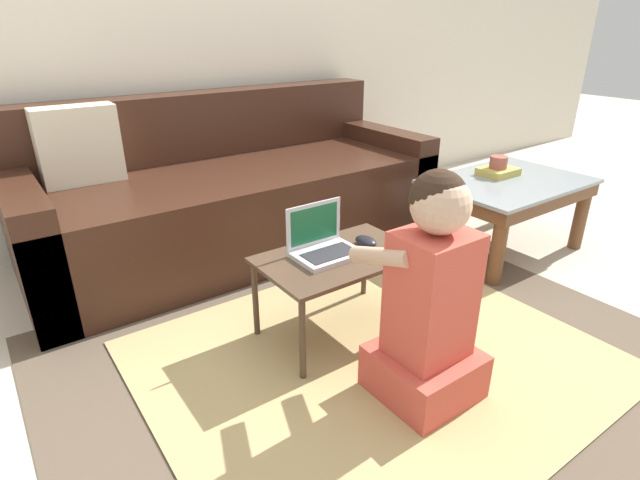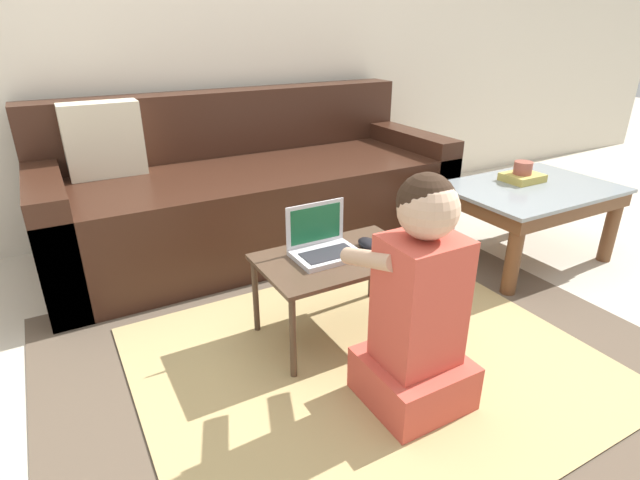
{
  "view_description": "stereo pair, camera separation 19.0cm",
  "coord_description": "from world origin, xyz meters",
  "px_view_note": "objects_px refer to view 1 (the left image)",
  "views": [
    {
      "loc": [
        -0.96,
        -1.33,
        1.18
      ],
      "look_at": [
        0.05,
        0.09,
        0.41
      ],
      "focal_mm": 28.0,
      "sensor_mm": 36.0,
      "label": 1
    },
    {
      "loc": [
        -0.8,
        -1.43,
        1.18
      ],
      "look_at": [
        0.05,
        0.09,
        0.41
      ],
      "focal_mm": 28.0,
      "sensor_mm": 36.0,
      "label": 2
    }
  ],
  "objects_px": {
    "laptop_desk": "(338,264)",
    "computer_mouse": "(366,241)",
    "couch": "(232,196)",
    "cup_on_table": "(498,166)",
    "person_seated": "(429,302)",
    "laptop": "(324,247)",
    "coffee_table": "(506,192)",
    "book_on_table": "(498,172)"
  },
  "relations": [
    {
      "from": "laptop_desk",
      "to": "computer_mouse",
      "type": "xyz_separation_m",
      "value": [
        0.14,
        0.01,
        0.06
      ]
    },
    {
      "from": "couch",
      "to": "cup_on_table",
      "type": "bearing_deg",
      "value": -34.67
    },
    {
      "from": "couch",
      "to": "person_seated",
      "type": "bearing_deg",
      "value": -91.6
    },
    {
      "from": "laptop",
      "to": "coffee_table",
      "type": "bearing_deg",
      "value": 3.95
    },
    {
      "from": "couch",
      "to": "cup_on_table",
      "type": "xyz_separation_m",
      "value": [
        1.19,
        -0.83,
        0.16
      ]
    },
    {
      "from": "couch",
      "to": "laptop_desk",
      "type": "bearing_deg",
      "value": -93.09
    },
    {
      "from": "book_on_table",
      "to": "couch",
      "type": "bearing_deg",
      "value": 145.54
    },
    {
      "from": "laptop_desk",
      "to": "cup_on_table",
      "type": "relative_size",
      "value": 5.79
    },
    {
      "from": "computer_mouse",
      "to": "coffee_table",
      "type": "bearing_deg",
      "value": 6.17
    },
    {
      "from": "computer_mouse",
      "to": "person_seated",
      "type": "relative_size",
      "value": 0.13
    },
    {
      "from": "computer_mouse",
      "to": "cup_on_table",
      "type": "distance_m",
      "value": 1.13
    },
    {
      "from": "laptop_desk",
      "to": "cup_on_table",
      "type": "height_order",
      "value": "cup_on_table"
    },
    {
      "from": "laptop",
      "to": "computer_mouse",
      "type": "distance_m",
      "value": 0.19
    },
    {
      "from": "person_seated",
      "to": "book_on_table",
      "type": "xyz_separation_m",
      "value": [
        1.24,
        0.67,
        0.07
      ]
    },
    {
      "from": "couch",
      "to": "computer_mouse",
      "type": "height_order",
      "value": "couch"
    },
    {
      "from": "coffee_table",
      "to": "laptop",
      "type": "height_order",
      "value": "laptop"
    },
    {
      "from": "laptop_desk",
      "to": "person_seated",
      "type": "height_order",
      "value": "person_seated"
    },
    {
      "from": "coffee_table",
      "to": "laptop_desk",
      "type": "bearing_deg",
      "value": -174.24
    },
    {
      "from": "couch",
      "to": "coffee_table",
      "type": "height_order",
      "value": "couch"
    },
    {
      "from": "coffee_table",
      "to": "person_seated",
      "type": "xyz_separation_m",
      "value": [
        -1.22,
        -0.58,
        0.02
      ]
    },
    {
      "from": "cup_on_table",
      "to": "book_on_table",
      "type": "relative_size",
      "value": 0.54
    },
    {
      "from": "computer_mouse",
      "to": "cup_on_table",
      "type": "relative_size",
      "value": 0.99
    },
    {
      "from": "laptop",
      "to": "computer_mouse",
      "type": "xyz_separation_m",
      "value": [
        0.19,
        -0.03,
        -0.02
      ]
    },
    {
      "from": "coffee_table",
      "to": "cup_on_table",
      "type": "bearing_deg",
      "value": 79.35
    },
    {
      "from": "computer_mouse",
      "to": "couch",
      "type": "bearing_deg",
      "value": 94.82
    },
    {
      "from": "coffee_table",
      "to": "computer_mouse",
      "type": "relative_size",
      "value": 8.07
    },
    {
      "from": "cup_on_table",
      "to": "book_on_table",
      "type": "height_order",
      "value": "cup_on_table"
    },
    {
      "from": "laptop_desk",
      "to": "laptop",
      "type": "distance_m",
      "value": 0.09
    },
    {
      "from": "computer_mouse",
      "to": "cup_on_table",
      "type": "height_order",
      "value": "cup_on_table"
    },
    {
      "from": "couch",
      "to": "person_seated",
      "type": "xyz_separation_m",
      "value": [
        -0.04,
        -1.49,
        0.06
      ]
    },
    {
      "from": "coffee_table",
      "to": "cup_on_table",
      "type": "xyz_separation_m",
      "value": [
        0.02,
        0.09,
        0.12
      ]
    },
    {
      "from": "computer_mouse",
      "to": "person_seated",
      "type": "height_order",
      "value": "person_seated"
    },
    {
      "from": "book_on_table",
      "to": "cup_on_table",
      "type": "bearing_deg",
      "value": -173.82
    },
    {
      "from": "couch",
      "to": "coffee_table",
      "type": "bearing_deg",
      "value": -37.77
    },
    {
      "from": "couch",
      "to": "coffee_table",
      "type": "distance_m",
      "value": 1.49
    },
    {
      "from": "laptop",
      "to": "person_seated",
      "type": "bearing_deg",
      "value": -83.38
    },
    {
      "from": "coffee_table",
      "to": "laptop",
      "type": "bearing_deg",
      "value": -176.05
    },
    {
      "from": "laptop",
      "to": "computer_mouse",
      "type": "relative_size",
      "value": 2.4
    },
    {
      "from": "computer_mouse",
      "to": "person_seated",
      "type": "bearing_deg",
      "value": -105.5
    },
    {
      "from": "couch",
      "to": "book_on_table",
      "type": "xyz_separation_m",
      "value": [
        1.2,
        -0.82,
        0.13
      ]
    },
    {
      "from": "computer_mouse",
      "to": "book_on_table",
      "type": "relative_size",
      "value": 0.54
    },
    {
      "from": "coffee_table",
      "to": "book_on_table",
      "type": "bearing_deg",
      "value": 74.35
    }
  ]
}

